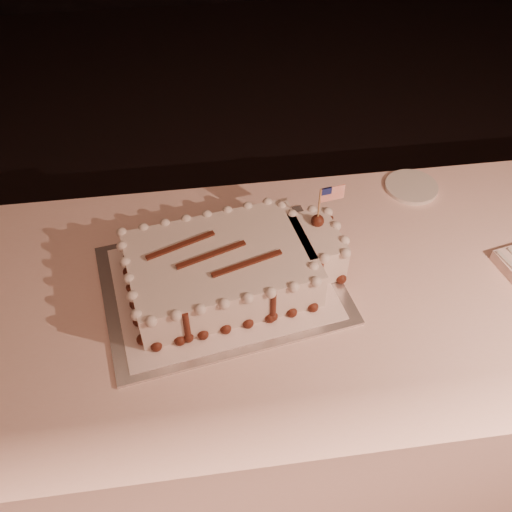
{
  "coord_description": "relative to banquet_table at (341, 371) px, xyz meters",
  "views": [
    {
      "loc": [
        -0.35,
        -0.22,
        1.76
      ],
      "look_at": [
        -0.24,
        0.64,
        0.84
      ],
      "focal_mm": 40.0,
      "sensor_mm": 36.0,
      "label": 1
    }
  ],
  "objects": [
    {
      "name": "doily",
      "position": [
        -0.32,
        0.04,
        0.38
      ],
      "size": [
        0.53,
        0.44,
        0.0
      ],
      "primitive_type": "cube",
      "rotation": [
        0.0,
        0.0,
        0.16
      ],
      "color": "white",
      "rests_on": "cake_board"
    },
    {
      "name": "side_plate",
      "position": [
        0.23,
        0.32,
        0.38
      ],
      "size": [
        0.14,
        0.14,
        0.01
      ],
      "primitive_type": "cylinder",
      "color": "silver",
      "rests_on": "banquet_table"
    },
    {
      "name": "banquet_table",
      "position": [
        0.0,
        0.0,
        0.0
      ],
      "size": [
        2.4,
        0.8,
        0.75
      ],
      "primitive_type": "cube",
      "color": "#FFD3C5",
      "rests_on": "ground"
    },
    {
      "name": "sheet_cake",
      "position": [
        -0.29,
        0.05,
        0.43
      ],
      "size": [
        0.52,
        0.35,
        0.2
      ],
      "color": "silver",
      "rests_on": "doily"
    },
    {
      "name": "cake_board",
      "position": [
        -0.32,
        0.04,
        0.38
      ],
      "size": [
        0.6,
        0.49,
        0.01
      ],
      "primitive_type": "cube",
      "rotation": [
        0.0,
        0.0,
        0.16
      ],
      "color": "silver",
      "rests_on": "banquet_table"
    }
  ]
}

